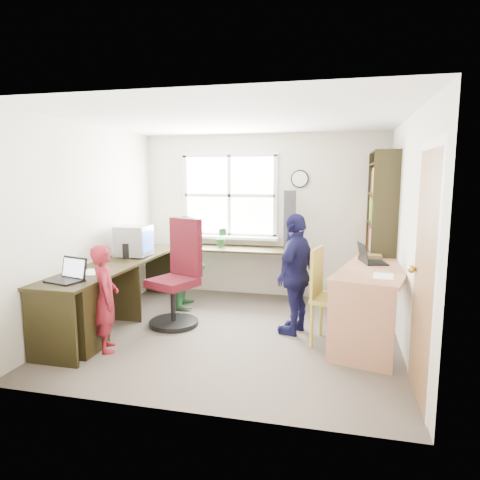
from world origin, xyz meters
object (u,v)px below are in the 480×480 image
(right_desk, at_px, (374,289))
(laptop_left, at_px, (68,276))
(person_red, at_px, (105,298))
(person_green, at_px, (189,261))
(swivel_chair, at_px, (178,280))
(person_navy, at_px, (296,274))
(crt_monitor, at_px, (134,241))
(potted_plant, at_px, (222,237))
(cd_tower, at_px, (290,220))
(laptop_right, at_px, (369,258))
(bookshelf, at_px, (380,237))
(l_desk, at_px, (118,294))
(wooden_chair, at_px, (328,292))

(right_desk, height_order, laptop_left, laptop_left)
(person_red, distance_m, person_green, 1.68)
(person_red, bearing_deg, person_green, -41.19)
(swivel_chair, height_order, person_navy, person_navy)
(crt_monitor, distance_m, potted_plant, 1.33)
(cd_tower, relative_size, person_green, 0.67)
(right_desk, height_order, swivel_chair, swivel_chair)
(crt_monitor, xyz_separation_m, laptop_right, (2.95, -0.14, -0.07))
(laptop_left, distance_m, potted_plant, 2.50)
(bookshelf, bearing_deg, laptop_right, -101.98)
(l_desk, relative_size, person_navy, 2.13)
(wooden_chair, distance_m, laptop_left, 2.69)
(crt_monitor, bearing_deg, cd_tower, 26.95)
(swivel_chair, height_order, wooden_chair, swivel_chair)
(person_navy, bearing_deg, person_green, -94.95)
(laptop_left, height_order, person_navy, person_navy)
(potted_plant, bearing_deg, right_desk, -33.47)
(l_desk, xyz_separation_m, wooden_chair, (2.34, 0.24, 0.11))
(l_desk, relative_size, potted_plant, 10.09)
(wooden_chair, height_order, person_green, person_green)
(swivel_chair, relative_size, person_red, 1.15)
(cd_tower, distance_m, person_green, 1.54)
(person_green, bearing_deg, laptop_right, -115.65)
(person_red, bearing_deg, cd_tower, -66.64)
(potted_plant, relative_size, person_navy, 0.21)
(crt_monitor, height_order, laptop_left, crt_monitor)
(laptop_left, bearing_deg, person_red, 37.04)
(swivel_chair, relative_size, crt_monitor, 3.08)
(swivel_chair, bearing_deg, l_desk, -117.04)
(right_desk, distance_m, person_green, 2.53)
(right_desk, xyz_separation_m, swivel_chair, (-2.26, 0.11, -0.05))
(potted_plant, distance_m, person_green, 0.67)
(laptop_left, bearing_deg, laptop_right, 37.77)
(wooden_chair, xyz_separation_m, cd_tower, (-0.59, 1.53, 0.61))
(laptop_right, bearing_deg, right_desk, 175.35)
(laptop_right, relative_size, person_navy, 0.28)
(person_green, height_order, person_navy, person_navy)
(swivel_chair, height_order, crt_monitor, swivel_chair)
(l_desk, xyz_separation_m, crt_monitor, (-0.17, 0.76, 0.50))
(swivel_chair, relative_size, potted_plant, 4.37)
(swivel_chair, height_order, laptop_right, swivel_chair)
(person_red, bearing_deg, crt_monitor, -17.32)
(right_desk, distance_m, laptop_left, 3.17)
(swivel_chair, relative_size, laptop_left, 3.22)
(l_desk, distance_m, laptop_right, 2.88)
(person_green, distance_m, person_navy, 1.70)
(cd_tower, bearing_deg, bookshelf, -18.39)
(right_desk, relative_size, person_navy, 1.12)
(person_green, bearing_deg, potted_plant, -44.17)
(right_desk, relative_size, person_red, 1.39)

